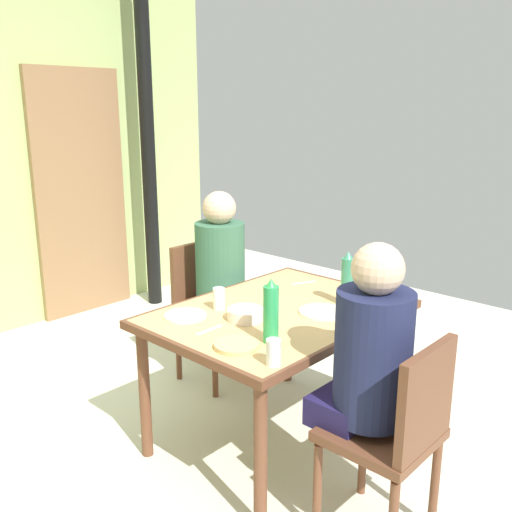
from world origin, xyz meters
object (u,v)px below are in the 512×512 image
water_bottle_green_far (347,280)px  serving_bowl_center (245,314)px  person_far_diner (222,263)px  chair_far_diner (208,303)px  chair_near_diner (397,430)px  dining_table (278,324)px  water_bottle_green_near (271,312)px  person_near_diner (370,352)px

water_bottle_green_far → serving_bowl_center: size_ratio=1.64×
person_far_diner → chair_far_diner: bearing=-90.0°
chair_far_diner → person_far_diner: bearing=90.0°
person_far_diner → serving_bowl_center: person_far_diner is taller
chair_near_diner → water_bottle_green_far: size_ratio=3.12×
dining_table → water_bottle_green_near: 0.45m
chair_far_diner → person_near_diner: size_ratio=1.13×
water_bottle_green_near → chair_far_diner: bearing=61.0°
chair_far_diner → dining_table: bearing=72.3°
chair_near_diner → serving_bowl_center: bearing=88.0°
chair_near_diner → water_bottle_green_near: (-0.08, 0.57, 0.36)m
person_far_diner → water_bottle_green_near: 1.08m
dining_table → serving_bowl_center: serving_bowl_center is taller
chair_near_diner → person_far_diner: 1.58m
serving_bowl_center → person_near_diner: bearing=-92.4°
chair_far_diner → serving_bowl_center: (-0.46, -0.78, 0.25)m
chair_far_diner → person_far_diner: (0.00, -0.14, 0.28)m
person_near_diner → water_bottle_green_far: person_near_diner is taller
water_bottle_green_far → serving_bowl_center: (-0.50, 0.23, -0.10)m
dining_table → person_far_diner: size_ratio=1.61×
person_near_diner → serving_bowl_center: 0.70m
dining_table → water_bottle_green_far: (0.30, -0.20, 0.21)m
person_far_diner → water_bottle_green_far: bearing=92.6°
person_far_diner → water_bottle_green_near: size_ratio=2.70×
chair_near_diner → water_bottle_green_far: (0.53, 0.60, 0.36)m
person_far_diner → water_bottle_green_far: (0.04, -0.88, 0.07)m
chair_near_diner → dining_table: bearing=73.7°
water_bottle_green_near → water_bottle_green_far: 0.62m
chair_far_diner → person_far_diner: size_ratio=1.13×
dining_table → water_bottle_green_near: water_bottle_green_near is taller
person_far_diner → serving_bowl_center: size_ratio=4.53×
person_near_diner → water_bottle_green_near: person_near_diner is taller
person_near_diner → water_bottle_green_near: bearing=100.9°
dining_table → person_near_diner: (-0.24, -0.67, 0.13)m
person_near_diner → person_far_diner: size_ratio=1.00×
person_far_diner → water_bottle_green_far: size_ratio=2.76×
water_bottle_green_far → person_near_diner: bearing=-138.8°
chair_far_diner → water_bottle_green_far: 1.07m
chair_near_diner → serving_bowl_center: (0.03, 0.83, 0.25)m
dining_table → person_near_diner: person_near_diner is taller
person_far_diner → water_bottle_green_near: person_far_diner is taller
dining_table → person_far_diner: bearing=69.0°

